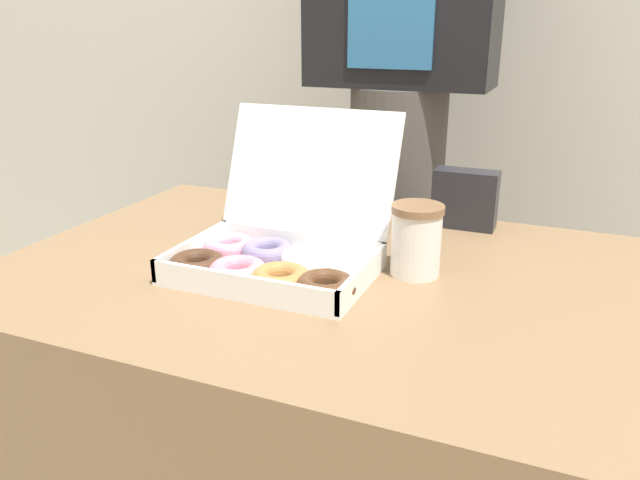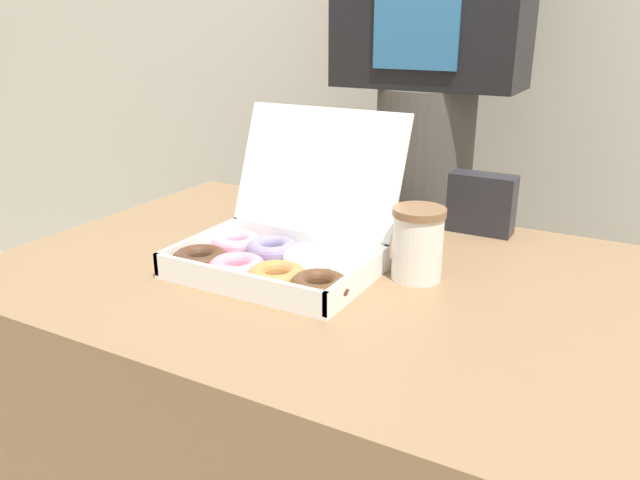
# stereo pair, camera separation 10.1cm
# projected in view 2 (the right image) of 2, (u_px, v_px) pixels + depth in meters

# --- Properties ---
(table) EXTENTS (1.09, 0.77, 0.71)m
(table) POSITION_uv_depth(u_px,v_px,m) (322.00, 441.00, 1.18)
(table) COLOR brown
(table) RESTS_ON ground_plane
(donut_box) EXTENTS (0.35, 0.31, 0.25)m
(donut_box) POSITION_uv_depth(u_px,v_px,m) (274.00, 249.00, 1.04)
(donut_box) COLOR white
(donut_box) RESTS_ON table
(coffee_cup) EXTENTS (0.09, 0.09, 0.12)m
(coffee_cup) POSITION_uv_depth(u_px,v_px,m) (418.00, 243.00, 1.00)
(coffee_cup) COLOR silver
(coffee_cup) RESTS_ON table
(napkin_holder) EXTENTS (0.13, 0.05, 0.12)m
(napkin_holder) POSITION_uv_depth(u_px,v_px,m) (482.00, 203.00, 1.22)
(napkin_holder) COLOR #232328
(napkin_holder) RESTS_ON table
(person_customer) EXTENTS (0.44, 0.24, 1.79)m
(person_customer) POSITION_uv_depth(u_px,v_px,m) (428.00, 80.00, 1.50)
(person_customer) COLOR #4C4742
(person_customer) RESTS_ON ground_plane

